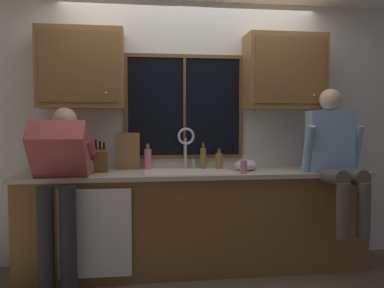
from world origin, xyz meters
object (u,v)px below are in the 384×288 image
Objects in this scene: person_standing at (60,176)px; bottle_green_glass at (219,160)px; knife_block at (101,160)px; bottle_amber_small at (203,158)px; cutting_board at (128,151)px; mixing_bowl at (246,165)px; soap_dispenser at (244,166)px; person_sitting_on_counter at (335,152)px; bottle_tall_clear at (148,158)px.

person_standing reaches higher than bottle_green_glass.
knife_block is 1.23× the size of bottle_amber_small.
cutting_board reaches higher than knife_block.
person_standing is 5.78× the size of bottle_amber_small.
mixing_bowl is at bearing 10.67° from person_standing.
cutting_board is 1.77× the size of bottle_green_glass.
bottle_green_glass is (0.88, -0.05, -0.09)m from cutting_board.
mixing_bowl is 1.06× the size of bottle_green_glass.
soap_dispenser is at bearing -21.91° from cutting_board.
person_sitting_on_counter is 1.73m from bottle_tall_clear.
bottle_amber_small is at bearing 126.66° from soap_dispenser.
mixing_bowl is 0.94m from bottle_tall_clear.
soap_dispenser is 0.94m from bottle_tall_clear.
knife_block is 1.49× the size of mixing_bowl.
mixing_bowl is 0.84× the size of bottle_tall_clear.
cutting_board is 0.73m from bottle_amber_small.
mixing_bowl is at bearing 158.50° from person_sitting_on_counter.
person_sitting_on_counter is 1.06m from bottle_green_glass.
mixing_bowl is at bearing -31.50° from bottle_green_glass.
knife_block is at bearing 178.17° from mixing_bowl.
knife_block is 1.12m from bottle_green_glass.
person_sitting_on_counter reaches higher than knife_block.
soap_dispenser is (1.56, 0.09, 0.04)m from person_standing.
person_sitting_on_counter is 3.50× the size of cutting_board.
soap_dispenser is at bearing -67.57° from bottle_green_glass.
person_sitting_on_counter reaches higher than mixing_bowl.
person_standing is 1.56m from soap_dispenser.
bottle_green_glass is at bearing -5.02° from bottle_tall_clear.
cutting_board is (-1.84, 0.48, -0.01)m from person_sitting_on_counter.
bottle_amber_small reaches higher than bottle_green_glass.
knife_block reaches higher than bottle_tall_clear.
bottle_amber_small is (0.73, -0.01, -0.07)m from cutting_board.
cutting_board reaches higher than mixing_bowl.
bottle_green_glass is (-0.23, 0.14, 0.03)m from mixing_bowl.
mixing_bowl is at bearing -9.84° from cutting_board.
bottle_tall_clear reaches higher than bottle_green_glass.
bottle_tall_clear is (-0.91, 0.20, 0.06)m from mixing_bowl.
bottle_amber_small is at bearing -0.94° from cutting_board.
bottle_green_glass is (-0.15, 0.36, 0.02)m from soap_dispenser.
knife_block reaches higher than bottle_amber_small.
soap_dispenser is at bearing -109.68° from mixing_bowl.
cutting_board is 1.13m from mixing_bowl.
mixing_bowl is 1.32× the size of soap_dispenser.
person_sitting_on_counter is 5.83× the size of mixing_bowl.
person_sitting_on_counter reaches higher than cutting_board.
bottle_amber_small is (0.97, 0.14, -0.00)m from knife_block.
knife_block is (0.30, 0.35, 0.09)m from person_standing.
bottle_tall_clear is at bearing 20.05° from knife_block.
bottle_amber_small reaches higher than bottle_tall_clear.
cutting_board is 1.11m from soap_dispenser.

